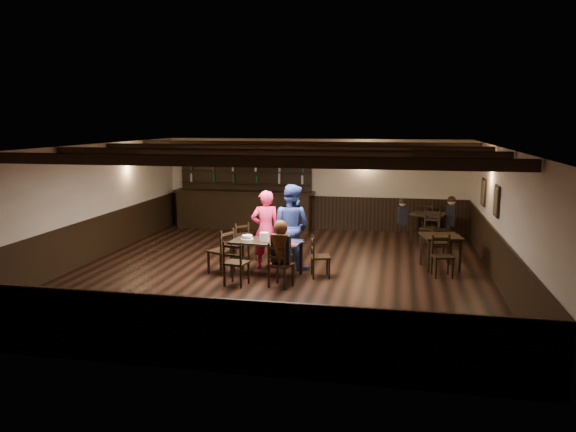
% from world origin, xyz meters
% --- Properties ---
extents(ground, '(10.00, 10.00, 0.00)m').
position_xyz_m(ground, '(0.00, 0.00, 0.00)').
color(ground, black).
rests_on(ground, ground).
extents(room_shell, '(9.02, 10.02, 2.71)m').
position_xyz_m(room_shell, '(0.01, 0.04, 1.75)').
color(room_shell, beige).
rests_on(room_shell, ground).
extents(dining_table, '(1.51, 0.85, 0.75)m').
position_xyz_m(dining_table, '(-0.19, -0.38, 0.66)').
color(dining_table, black).
rests_on(dining_table, ground).
extents(chair_near_left, '(0.49, 0.47, 0.91)m').
position_xyz_m(chair_near_left, '(-0.64, -1.24, 0.53)').
color(chair_near_left, black).
rests_on(chair_near_left, ground).
extents(chair_near_right, '(0.52, 0.50, 0.89)m').
position_xyz_m(chair_near_right, '(0.24, -1.17, 0.52)').
color(chair_near_right, black).
rests_on(chair_near_right, ground).
extents(chair_end_left, '(0.58, 0.59, 0.97)m').
position_xyz_m(chair_end_left, '(-1.12, -0.40, 0.57)').
color(chair_end_left, black).
rests_on(chair_end_left, ground).
extents(chair_end_right, '(0.48, 0.49, 0.87)m').
position_xyz_m(chair_end_right, '(0.86, -0.27, 0.51)').
color(chair_end_right, black).
rests_on(chair_end_right, ground).
extents(chair_far_pushed, '(0.56, 0.56, 0.87)m').
position_xyz_m(chair_far_pushed, '(-1.02, 0.83, 0.51)').
color(chair_far_pushed, black).
rests_on(chair_far_pushed, ground).
extents(woman_pink, '(0.74, 0.61, 1.74)m').
position_xyz_m(woman_pink, '(-0.36, 0.24, 0.87)').
color(woman_pink, '#FF3257').
rests_on(woman_pink, ground).
extents(man_blue, '(1.10, 0.98, 1.87)m').
position_xyz_m(man_blue, '(0.18, 0.38, 0.93)').
color(man_blue, navy).
rests_on(man_blue, ground).
extents(seated_person, '(0.37, 0.55, 0.90)m').
position_xyz_m(seated_person, '(0.27, -1.12, 0.87)').
color(seated_person, black).
rests_on(seated_person, ground).
extents(cake, '(0.27, 0.27, 0.09)m').
position_xyz_m(cake, '(-0.64, -0.29, 0.79)').
color(cake, white).
rests_on(cake, dining_table).
extents(plate_stack_a, '(0.20, 0.20, 0.18)m').
position_xyz_m(plate_stack_a, '(-0.23, -0.41, 0.84)').
color(plate_stack_a, white).
rests_on(plate_stack_a, dining_table).
extents(plate_stack_b, '(0.17, 0.17, 0.20)m').
position_xyz_m(plate_stack_b, '(0.07, -0.33, 0.85)').
color(plate_stack_b, white).
rests_on(plate_stack_b, dining_table).
extents(tea_light, '(0.05, 0.05, 0.06)m').
position_xyz_m(tea_light, '(-0.18, -0.28, 0.78)').
color(tea_light, '#A5A8AD').
rests_on(tea_light, dining_table).
extents(salt_shaker, '(0.04, 0.04, 0.10)m').
position_xyz_m(salt_shaker, '(0.13, -0.52, 0.80)').
color(salt_shaker, silver).
rests_on(salt_shaker, dining_table).
extents(pepper_shaker, '(0.04, 0.04, 0.09)m').
position_xyz_m(pepper_shaker, '(0.26, -0.52, 0.80)').
color(pepper_shaker, '#A5A8AD').
rests_on(pepper_shaker, dining_table).
extents(drink_glass, '(0.07, 0.07, 0.12)m').
position_xyz_m(drink_glass, '(0.09, -0.26, 0.81)').
color(drink_glass, silver).
rests_on(drink_glass, dining_table).
extents(menu_red, '(0.33, 0.24, 0.00)m').
position_xyz_m(menu_red, '(0.35, -0.53, 0.75)').
color(menu_red, maroon).
rests_on(menu_red, dining_table).
extents(menu_blue, '(0.39, 0.38, 0.00)m').
position_xyz_m(menu_blue, '(0.41, -0.30, 0.75)').
color(menu_blue, '#0E1F4A').
rests_on(menu_blue, dining_table).
extents(bar_counter, '(4.27, 0.70, 2.20)m').
position_xyz_m(bar_counter, '(-2.10, 4.72, 0.73)').
color(bar_counter, black).
rests_on(bar_counter, ground).
extents(back_table_a, '(0.96, 0.96, 0.75)m').
position_xyz_m(back_table_a, '(3.43, 0.93, 0.65)').
color(back_table_a, black).
rests_on(back_table_a, ground).
extents(back_table_b, '(1.14, 1.14, 0.75)m').
position_xyz_m(back_table_b, '(3.31, 3.91, 0.66)').
color(back_table_b, black).
rests_on(back_table_b, ground).
extents(bg_patron_left, '(0.26, 0.36, 0.70)m').
position_xyz_m(bg_patron_left, '(2.60, 3.69, 0.81)').
color(bg_patron_left, black).
rests_on(bg_patron_left, ground).
extents(bg_patron_right, '(0.28, 0.41, 0.79)m').
position_xyz_m(bg_patron_right, '(3.87, 3.77, 0.86)').
color(bg_patron_right, black).
rests_on(bg_patron_right, ground).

